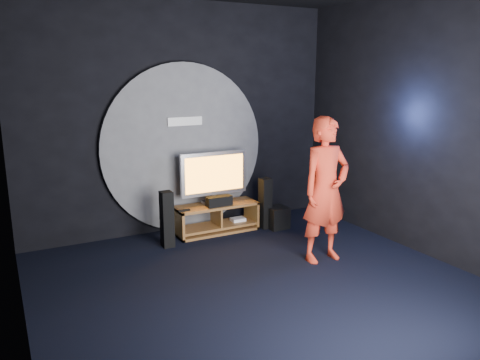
% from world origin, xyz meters
% --- Properties ---
extents(floor, '(5.00, 5.00, 0.00)m').
position_xyz_m(floor, '(0.00, 0.00, 0.00)').
color(floor, black).
rests_on(floor, ground).
extents(back_wall, '(5.00, 0.04, 3.50)m').
position_xyz_m(back_wall, '(0.00, 2.50, 1.75)').
color(back_wall, black).
rests_on(back_wall, ground).
extents(front_wall, '(5.00, 0.04, 3.50)m').
position_xyz_m(front_wall, '(0.00, -2.50, 1.75)').
color(front_wall, black).
rests_on(front_wall, ground).
extents(left_wall, '(0.04, 5.00, 3.50)m').
position_xyz_m(left_wall, '(-2.50, 0.00, 1.75)').
color(left_wall, black).
rests_on(left_wall, ground).
extents(right_wall, '(0.04, 5.00, 3.50)m').
position_xyz_m(right_wall, '(2.50, 0.00, 1.75)').
color(right_wall, black).
rests_on(right_wall, ground).
extents(wall_disc_panel, '(2.60, 0.11, 2.60)m').
position_xyz_m(wall_disc_panel, '(0.00, 2.44, 1.30)').
color(wall_disc_panel, '#515156').
rests_on(wall_disc_panel, ground).
extents(media_console, '(1.30, 0.45, 0.45)m').
position_xyz_m(media_console, '(0.36, 2.05, 0.20)').
color(media_console, olive).
rests_on(media_console, ground).
extents(tv, '(1.09, 0.22, 0.81)m').
position_xyz_m(tv, '(0.35, 2.12, 0.89)').
color(tv, '#BBBAC2').
rests_on(tv, media_console).
extents(center_speaker, '(0.40, 0.15, 0.15)m').
position_xyz_m(center_speaker, '(0.35, 1.94, 0.53)').
color(center_speaker, black).
rests_on(center_speaker, media_console).
extents(remote, '(0.18, 0.05, 0.02)m').
position_xyz_m(remote, '(-0.23, 1.93, 0.46)').
color(remote, black).
rests_on(remote, media_console).
extents(tower_speaker_left, '(0.16, 0.18, 0.81)m').
position_xyz_m(tower_speaker_left, '(-0.54, 1.80, 0.41)').
color(tower_speaker_left, black).
rests_on(tower_speaker_left, ground).
extents(tower_speaker_right, '(0.16, 0.18, 0.81)m').
position_xyz_m(tower_speaker_right, '(1.13, 1.87, 0.41)').
color(tower_speaker_right, black).
rests_on(tower_speaker_right, ground).
extents(subwoofer, '(0.31, 0.31, 0.35)m').
position_xyz_m(subwoofer, '(1.30, 1.77, 0.17)').
color(subwoofer, black).
rests_on(subwoofer, ground).
extents(player, '(0.70, 0.46, 1.91)m').
position_xyz_m(player, '(1.15, 0.39, 0.95)').
color(player, red).
rests_on(player, ground).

